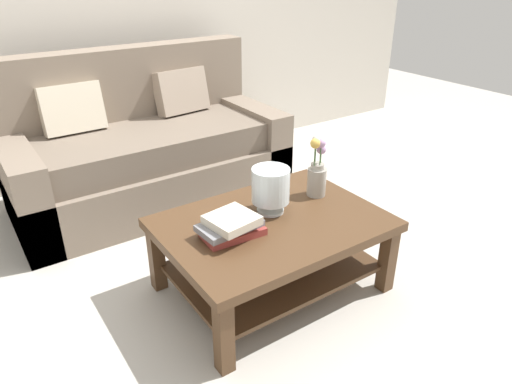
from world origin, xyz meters
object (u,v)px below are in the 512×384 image
(coffee_table, at_px, (272,239))
(book_stack_main, at_px, (232,226))
(glass_hurricane_vase, at_px, (271,187))
(couch, at_px, (146,151))
(flower_pitcher, at_px, (317,173))

(coffee_table, bearing_deg, book_stack_main, -178.06)
(glass_hurricane_vase, bearing_deg, book_stack_main, -162.72)
(coffee_table, bearing_deg, couch, 94.50)
(glass_hurricane_vase, height_order, flower_pitcher, flower_pitcher)
(couch, xyz_separation_m, glass_hurricane_vase, (0.16, -1.33, 0.21))
(book_stack_main, bearing_deg, glass_hurricane_vase, 17.28)
(coffee_table, height_order, flower_pitcher, flower_pitcher)
(couch, height_order, book_stack_main, couch)
(couch, xyz_separation_m, coffee_table, (0.11, -1.41, -0.05))
(book_stack_main, bearing_deg, flower_pitcher, 9.70)
(coffee_table, relative_size, flower_pitcher, 3.25)
(coffee_table, distance_m, flower_pitcher, 0.46)
(couch, relative_size, book_stack_main, 6.01)
(book_stack_main, relative_size, flower_pitcher, 0.92)
(book_stack_main, height_order, glass_hurricane_vase, glass_hurricane_vase)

